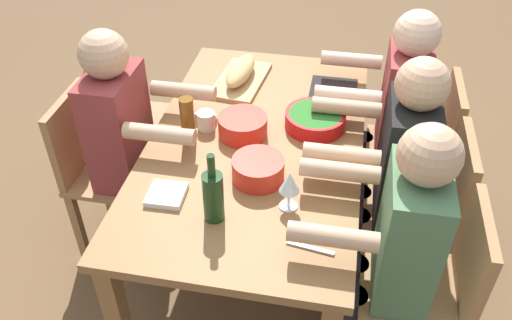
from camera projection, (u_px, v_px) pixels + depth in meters
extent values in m
plane|color=brown|center=(256.00, 253.00, 2.80)|extent=(8.00, 8.00, 0.00)
cube|color=olive|center=(256.00, 144.00, 2.35)|extent=(1.60, 0.92, 0.04)
cube|color=olive|center=(348.00, 127.00, 3.09)|extent=(0.07, 0.07, 0.70)
cube|color=olive|center=(213.00, 112.00, 3.21)|extent=(0.07, 0.07, 0.70)
cube|color=#9E7044|center=(411.00, 289.00, 2.09)|extent=(0.40, 0.40, 0.03)
cube|color=#9E7044|center=(474.00, 259.00, 1.93)|extent=(0.38, 0.04, 0.40)
cube|color=#9E7044|center=(362.00, 284.00, 2.39)|extent=(0.04, 0.04, 0.42)
cube|color=#9E7044|center=(440.00, 296.00, 2.34)|extent=(0.04, 0.04, 0.42)
cylinder|color=#2D2D38|center=(350.00, 297.00, 2.32)|extent=(0.11, 0.11, 0.45)
cube|color=#4C724C|center=(409.00, 236.00, 1.92)|extent=(0.34, 0.20, 0.55)
cylinder|color=tan|center=(333.00, 237.00, 1.75)|extent=(0.07, 0.30, 0.07)
cylinder|color=tan|center=(340.00, 171.00, 2.01)|extent=(0.07, 0.30, 0.07)
sphere|color=tan|center=(430.00, 155.00, 1.68)|extent=(0.21, 0.21, 0.21)
cube|color=#9E7044|center=(405.00, 152.00, 2.76)|extent=(0.40, 0.40, 0.03)
cube|color=#9E7044|center=(451.00, 122.00, 2.60)|extent=(0.38, 0.04, 0.40)
cube|color=#9E7044|center=(365.00, 202.00, 2.80)|extent=(0.04, 0.04, 0.42)
cube|color=#9E7044|center=(367.00, 162.00, 3.06)|extent=(0.04, 0.04, 0.42)
cube|color=#9E7044|center=(432.00, 210.00, 2.75)|extent=(0.04, 0.04, 0.42)
cube|color=#9E7044|center=(428.00, 169.00, 3.01)|extent=(0.04, 0.04, 0.42)
cylinder|color=#2D2D38|center=(357.00, 188.00, 2.87)|extent=(0.11, 0.11, 0.45)
cylinder|color=#2D2D38|center=(358.00, 169.00, 2.99)|extent=(0.11, 0.11, 0.45)
cube|color=maroon|center=(403.00, 104.00, 2.59)|extent=(0.34, 0.20, 0.55)
cylinder|color=beige|center=(348.00, 96.00, 2.42)|extent=(0.07, 0.30, 0.07)
cylinder|color=beige|center=(351.00, 60.00, 2.68)|extent=(0.07, 0.30, 0.07)
sphere|color=beige|center=(417.00, 33.00, 2.36)|extent=(0.21, 0.21, 0.21)
cube|color=#9E7044|center=(147.00, 123.00, 2.97)|extent=(0.40, 0.40, 0.03)
cube|color=#9E7044|center=(109.00, 87.00, 2.86)|extent=(0.38, 0.04, 0.40)
cube|color=#9E7044|center=(188.00, 141.00, 3.21)|extent=(0.04, 0.04, 0.42)
cube|color=#9E7044|center=(171.00, 177.00, 2.95)|extent=(0.04, 0.04, 0.42)
cube|color=#9E7044|center=(134.00, 135.00, 3.26)|extent=(0.04, 0.04, 0.42)
cube|color=#9E7044|center=(113.00, 170.00, 3.00)|extent=(0.04, 0.04, 0.42)
cube|color=#9E7044|center=(116.00, 174.00, 2.63)|extent=(0.40, 0.40, 0.03)
cube|color=#9E7044|center=(72.00, 135.00, 2.52)|extent=(0.38, 0.04, 0.40)
cube|color=#9E7044|center=(165.00, 189.00, 2.88)|extent=(0.04, 0.04, 0.42)
cube|color=#9E7044|center=(143.00, 235.00, 2.62)|extent=(0.04, 0.04, 0.42)
cube|color=#9E7044|center=(105.00, 181.00, 2.92)|extent=(0.04, 0.04, 0.42)
cube|color=#9E7044|center=(78.00, 226.00, 2.66)|extent=(0.04, 0.04, 0.42)
cylinder|color=#2D2D38|center=(168.00, 200.00, 2.79)|extent=(0.11, 0.11, 0.45)
cylinder|color=#2D2D38|center=(158.00, 222.00, 2.67)|extent=(0.11, 0.11, 0.45)
cube|color=maroon|center=(118.00, 127.00, 2.44)|extent=(0.34, 0.20, 0.55)
cylinder|color=tan|center=(183.00, 91.00, 2.45)|extent=(0.07, 0.30, 0.07)
cylinder|color=tan|center=(159.00, 134.00, 2.19)|extent=(0.07, 0.30, 0.07)
sphere|color=tan|center=(103.00, 54.00, 2.21)|extent=(0.21, 0.21, 0.21)
cube|color=#9E7044|center=(408.00, 211.00, 2.43)|extent=(0.40, 0.40, 0.03)
cube|color=#9E7044|center=(461.00, 180.00, 2.27)|extent=(0.38, 0.04, 0.40)
cube|color=#9E7044|center=(362.00, 267.00, 2.46)|extent=(0.04, 0.04, 0.42)
cube|color=#9E7044|center=(365.00, 215.00, 2.72)|extent=(0.04, 0.04, 0.42)
cube|color=#9E7044|center=(439.00, 278.00, 2.41)|extent=(0.04, 0.04, 0.42)
cube|color=#9E7044|center=(433.00, 224.00, 2.67)|extent=(0.04, 0.04, 0.42)
cylinder|color=#2D2D38|center=(353.00, 249.00, 2.53)|extent=(0.11, 0.11, 0.45)
cylinder|color=#2D2D38|center=(354.00, 225.00, 2.65)|extent=(0.11, 0.11, 0.45)
cube|color=black|center=(405.00, 160.00, 2.25)|extent=(0.34, 0.20, 0.55)
cylinder|color=tan|center=(341.00, 155.00, 2.09)|extent=(0.07, 0.30, 0.07)
cylinder|color=tan|center=(346.00, 108.00, 2.35)|extent=(0.07, 0.30, 0.07)
sphere|color=tan|center=(423.00, 84.00, 2.02)|extent=(0.21, 0.21, 0.21)
cylinder|color=red|center=(258.00, 169.00, 2.11)|extent=(0.21, 0.21, 0.09)
cylinder|color=beige|center=(258.00, 163.00, 2.09)|extent=(0.18, 0.18, 0.03)
cylinder|color=red|center=(243.00, 126.00, 2.34)|extent=(0.22, 0.22, 0.09)
cylinder|color=#669E33|center=(243.00, 120.00, 2.32)|extent=(0.19, 0.19, 0.03)
cylinder|color=red|center=(315.00, 120.00, 2.39)|extent=(0.27, 0.27, 0.07)
cylinder|color=#2D7028|center=(315.00, 116.00, 2.38)|extent=(0.24, 0.24, 0.03)
cube|color=tan|center=(241.00, 80.00, 2.72)|extent=(0.42, 0.26, 0.02)
ellipsoid|color=tan|center=(241.00, 71.00, 2.68)|extent=(0.33, 0.14, 0.09)
cylinder|color=#193819|center=(213.00, 197.00, 1.91)|extent=(0.08, 0.08, 0.20)
cylinder|color=#193819|center=(211.00, 166.00, 1.82)|extent=(0.03, 0.03, 0.09)
cylinder|color=brown|center=(188.00, 121.00, 2.26)|extent=(0.06, 0.06, 0.22)
cylinder|color=silver|center=(288.00, 206.00, 2.01)|extent=(0.07, 0.07, 0.01)
cylinder|color=silver|center=(289.00, 198.00, 1.99)|extent=(0.01, 0.01, 0.07)
cone|color=silver|center=(290.00, 182.00, 1.94)|extent=(0.08, 0.08, 0.08)
cube|color=silver|center=(310.00, 248.00, 1.85)|extent=(0.04, 0.17, 0.01)
cube|color=black|center=(333.00, 94.00, 2.63)|extent=(0.32, 0.23, 0.01)
cylinder|color=white|center=(206.00, 121.00, 2.38)|extent=(0.08, 0.08, 0.08)
cube|color=silver|center=(198.00, 115.00, 2.49)|extent=(0.03, 0.17, 0.01)
cube|color=silver|center=(322.00, 168.00, 2.18)|extent=(0.02, 0.17, 0.01)
cube|color=white|center=(166.00, 195.00, 2.05)|extent=(0.14, 0.14, 0.02)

